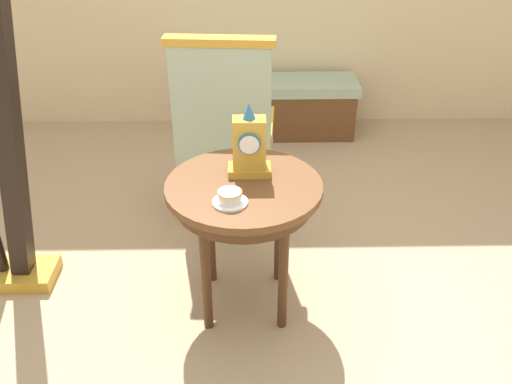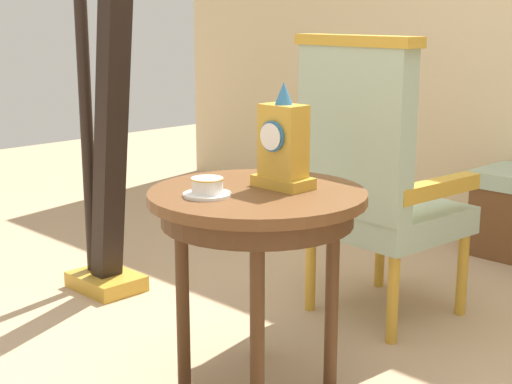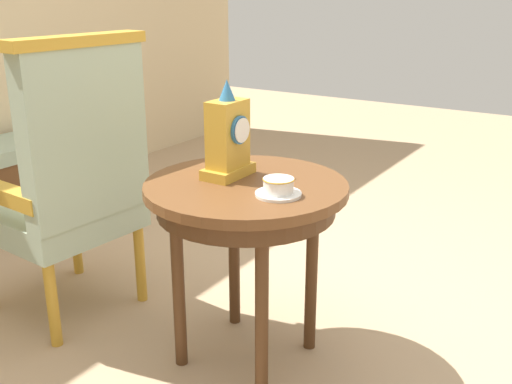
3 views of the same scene
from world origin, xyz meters
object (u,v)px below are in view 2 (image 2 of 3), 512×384
Objects in this scene: side_table at (257,216)px; mantel_clock at (283,146)px; harp at (104,132)px; armchair at (373,176)px; teacup_left at (207,188)px.

side_table is 0.24m from mantel_clock.
harp reaches higher than side_table.
harp is at bearing -150.77° from armchair.
armchair is at bearing 101.35° from mantel_clock.
armchair is (-0.05, 0.91, -0.11)m from teacup_left.
harp is at bearing 170.61° from side_table.
harp is (-1.06, 0.34, 0.02)m from teacup_left.
harp is at bearing 175.23° from mantel_clock.
teacup_left reaches higher than side_table.
mantel_clock is at bearing -78.65° from armchair.
harp is (-1.01, -0.56, 0.13)m from armchair.
armchair reaches higher than mantel_clock.
mantel_clock is (0.03, 0.09, 0.22)m from side_table.
teacup_left is at bearing -86.78° from armchair.
harp reaches higher than armchair.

